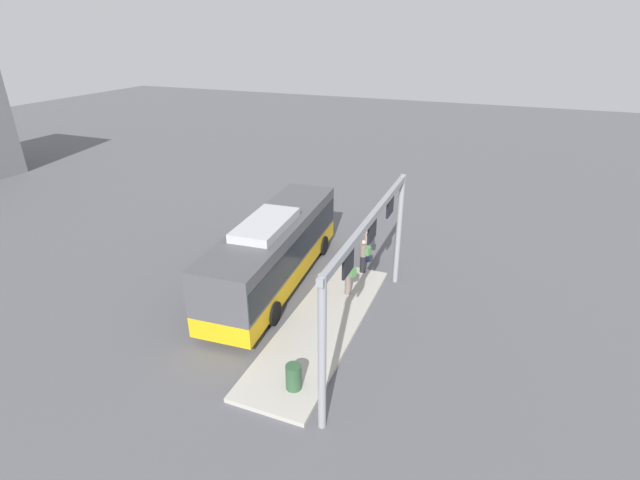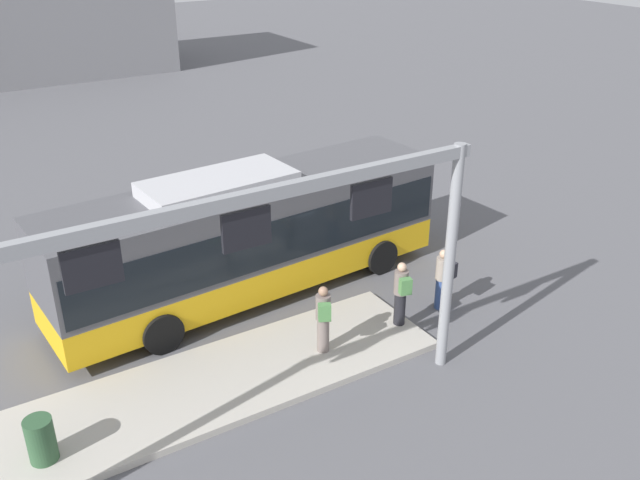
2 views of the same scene
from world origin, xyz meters
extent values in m
plane|color=#56565B|center=(0.00, 0.00, 0.00)|extent=(120.00, 120.00, 0.00)
cube|color=#B2ADA3|center=(-2.46, -3.30, 0.08)|extent=(10.00, 2.80, 0.16)
cube|color=#EAAD14|center=(0.00, 0.00, 0.77)|extent=(10.76, 3.24, 0.85)
cube|color=#4C4C51|center=(0.00, 0.00, 2.15)|extent=(10.76, 3.24, 1.90)
cube|color=black|center=(0.00, 0.00, 1.95)|extent=(10.55, 3.27, 1.20)
cube|color=black|center=(5.31, 0.38, 2.05)|extent=(0.19, 2.12, 1.50)
cube|color=#B7B7BC|center=(-0.79, -0.06, 3.28)|extent=(3.83, 2.01, 0.36)
cube|color=orange|center=(5.24, 0.37, 2.90)|extent=(0.24, 1.75, 0.28)
cylinder|color=black|center=(3.41, 1.44, 0.50)|extent=(1.02, 0.37, 1.00)
cylinder|color=black|center=(3.58, -0.95, 0.50)|extent=(1.02, 0.37, 1.00)
cylinder|color=black|center=(-3.18, 0.98, 0.50)|extent=(1.02, 0.37, 1.00)
cylinder|color=black|center=(-3.01, -1.42, 0.50)|extent=(1.02, 0.37, 1.00)
cylinder|color=#334C8C|center=(3.74, -3.31, 0.42)|extent=(0.35, 0.35, 0.85)
cylinder|color=gray|center=(3.74, -3.31, 1.15)|extent=(0.42, 0.42, 0.60)
sphere|color=tan|center=(3.74, -3.31, 1.56)|extent=(0.22, 0.22, 0.22)
cube|color=#26262D|center=(3.82, -3.56, 1.18)|extent=(0.32, 0.25, 0.40)
cylinder|color=black|center=(2.23, -3.55, 0.58)|extent=(0.34, 0.34, 0.85)
cylinder|color=slate|center=(2.23, -3.55, 1.31)|extent=(0.42, 0.42, 0.60)
sphere|color=tan|center=(2.23, -3.55, 1.72)|extent=(0.22, 0.22, 0.22)
cube|color=#4C8447|center=(2.16, -3.80, 1.34)|extent=(0.32, 0.25, 0.40)
cylinder|color=slate|center=(0.05, -3.54, 0.58)|extent=(0.37, 0.37, 0.85)
cylinder|color=slate|center=(0.05, -3.54, 1.31)|extent=(0.45, 0.45, 0.60)
sphere|color=#9E755B|center=(0.05, -3.54, 1.72)|extent=(0.22, 0.22, 0.22)
cube|color=#4C8447|center=(-0.06, -3.77, 1.34)|extent=(0.33, 0.28, 0.40)
cylinder|color=gray|center=(-7.17, -5.16, 2.60)|extent=(0.24, 0.24, 5.20)
cylinder|color=gray|center=(2.19, -5.16, 2.60)|extent=(0.24, 0.24, 5.20)
cube|color=gray|center=(-2.49, -5.16, 5.05)|extent=(9.76, 0.20, 0.24)
cube|color=black|center=(-5.07, -5.16, 4.50)|extent=(0.90, 0.08, 0.70)
cube|color=black|center=(-2.49, -5.16, 4.50)|extent=(0.90, 0.08, 0.70)
cube|color=black|center=(0.08, -5.16, 4.50)|extent=(0.90, 0.08, 0.70)
cylinder|color=#2D5133|center=(-6.17, -3.78, 0.61)|extent=(0.52, 0.52, 0.90)
camera|label=1|loc=(-16.75, -8.94, 10.96)|focal=25.99mm
camera|label=2|loc=(-6.98, -14.76, 9.39)|focal=38.85mm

